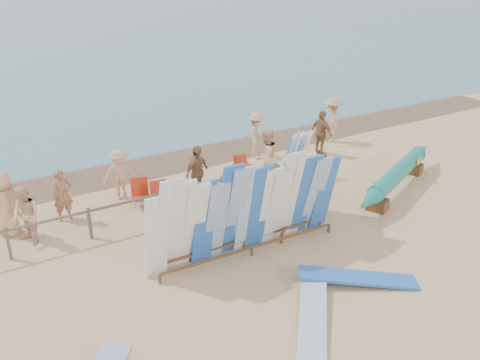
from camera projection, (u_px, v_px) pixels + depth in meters
ground at (211, 270)px, 12.13m from camera, size 160.00×160.00×0.00m
wet_sand_strip at (113, 172)px, 17.77m from camera, size 40.00×2.60×0.01m
fence at (160, 200)px, 14.23m from camera, size 12.08×0.08×0.90m
main_surfboard_rack at (247, 211)px, 12.41m from camera, size 5.27×0.90×2.61m
side_surfboard_rack at (287, 182)px, 13.74m from camera, size 2.39×1.94×2.85m
outrigger_canoe at (398, 174)px, 16.15m from camera, size 5.99×3.06×0.90m
vendor_table at (295, 201)px, 14.71m from camera, size 0.96×0.71×1.23m
flat_board_d at (357, 283)px, 11.62m from camera, size 2.57×1.93×0.31m
flat_board_b at (313, 317)px, 10.50m from camera, size 2.16×2.43×0.23m
beach_chair_left at (141, 198)px, 15.24m from camera, size 0.63×0.65×0.83m
beach_chair_right at (161, 201)px, 15.05m from camera, size 0.60×0.62×0.83m
stroller at (244, 176)px, 16.33m from camera, size 0.63×0.83×1.06m
beachgoer_8 at (266, 157)px, 16.49m from camera, size 1.00×0.65×1.89m
beachgoer_0 at (5, 204)px, 13.38m from camera, size 0.79×0.97×1.80m
beachgoer_extra_0 at (332, 120)px, 20.49m from camera, size 1.24×1.07×1.81m
beachgoer_4 at (197, 172)px, 15.52m from camera, size 1.09×0.81×1.71m
beachgoer_2 at (26, 216)px, 12.99m from camera, size 0.65×0.86×1.59m
beachgoer_3 at (120, 174)px, 15.47m from camera, size 1.12×0.66×1.63m
beachgoer_9 at (256, 135)px, 18.96m from camera, size 1.03×1.13×1.68m
beachgoer_10 at (321, 133)px, 19.09m from camera, size 0.56×1.05×1.72m
beachgoer_1 at (63, 195)px, 14.21m from camera, size 0.58×0.34×1.53m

